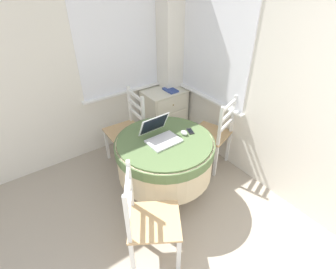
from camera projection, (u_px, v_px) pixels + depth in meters
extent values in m
cube|color=white|center=(15.00, 73.00, 2.74)|extent=(4.06, 0.06, 2.55)
cube|color=white|center=(118.00, 36.00, 3.18)|extent=(1.10, 0.01, 1.42)
cube|color=white|center=(125.00, 92.00, 3.56)|extent=(1.18, 0.07, 0.02)
cube|color=white|center=(215.00, 40.00, 3.02)|extent=(0.01, 1.10, 1.42)
cube|color=white|center=(208.00, 98.00, 3.41)|extent=(0.07, 1.18, 0.02)
cube|color=white|center=(170.00, 48.00, 3.54)|extent=(0.28, 0.28, 2.55)
cylinder|color=#4C3D2D|center=(165.00, 191.00, 3.06)|extent=(0.36, 0.36, 0.03)
cylinder|color=#4C3D2D|center=(165.00, 167.00, 2.86)|extent=(0.11, 0.11, 0.69)
cylinder|color=beige|center=(165.00, 157.00, 2.78)|extent=(1.00, 1.00, 0.41)
cylinder|color=#567042|center=(165.00, 146.00, 2.70)|extent=(1.03, 1.03, 0.10)
cylinder|color=#567042|center=(165.00, 141.00, 2.67)|extent=(0.97, 0.97, 0.02)
cube|color=silver|center=(164.00, 141.00, 2.63)|extent=(0.33, 0.24, 0.02)
cube|color=silver|center=(163.00, 139.00, 2.64)|extent=(0.29, 0.15, 0.00)
cube|color=silver|center=(154.00, 124.00, 2.68)|extent=(0.33, 0.11, 0.22)
cube|color=black|center=(154.00, 124.00, 2.67)|extent=(0.29, 0.10, 0.19)
ellipsoid|color=white|center=(184.00, 133.00, 2.73)|extent=(0.06, 0.09, 0.04)
cube|color=black|center=(190.00, 131.00, 2.79)|extent=(0.09, 0.12, 0.01)
cube|color=black|center=(190.00, 131.00, 2.79)|extent=(0.07, 0.09, 0.00)
cube|color=tan|center=(124.00, 131.00, 3.30)|extent=(0.44, 0.43, 0.02)
cube|color=white|center=(107.00, 144.00, 3.47)|extent=(0.04, 0.04, 0.45)
cube|color=white|center=(119.00, 159.00, 3.22)|extent=(0.04, 0.04, 0.45)
cube|color=white|center=(132.00, 136.00, 3.64)|extent=(0.04, 0.04, 0.45)
cube|color=white|center=(145.00, 148.00, 3.39)|extent=(0.04, 0.04, 0.45)
cube|color=white|center=(130.00, 104.00, 3.37)|extent=(0.03, 0.03, 0.49)
cube|color=white|center=(143.00, 115.00, 3.12)|extent=(0.03, 0.03, 0.49)
cube|color=white|center=(135.00, 96.00, 3.15)|extent=(0.03, 0.36, 0.04)
cube|color=white|center=(136.00, 105.00, 3.22)|extent=(0.03, 0.36, 0.04)
cube|color=white|center=(137.00, 114.00, 3.29)|extent=(0.03, 0.36, 0.04)
cube|color=tan|center=(210.00, 133.00, 3.27)|extent=(0.53, 0.54, 0.02)
cube|color=white|center=(203.00, 137.00, 3.61)|extent=(0.04, 0.04, 0.45)
cube|color=white|center=(189.00, 150.00, 3.36)|extent=(0.04, 0.04, 0.45)
cube|color=white|center=(228.00, 147.00, 3.43)|extent=(0.04, 0.04, 0.45)
cube|color=white|center=(216.00, 161.00, 3.18)|extent=(0.04, 0.04, 0.45)
cube|color=white|center=(233.00, 114.00, 3.16)|extent=(0.04, 0.04, 0.49)
cube|color=white|center=(220.00, 127.00, 2.91)|extent=(0.04, 0.04, 0.49)
cube|color=white|center=(229.00, 106.00, 2.93)|extent=(0.35, 0.14, 0.04)
cube|color=white|center=(228.00, 116.00, 3.00)|extent=(0.35, 0.14, 0.04)
cube|color=white|center=(226.00, 125.00, 3.07)|extent=(0.35, 0.14, 0.04)
cube|color=tan|center=(154.00, 221.00, 2.16)|extent=(0.58, 0.58, 0.02)
cube|color=white|center=(179.00, 257.00, 2.15)|extent=(0.05, 0.05, 0.45)
cube|color=white|center=(175.00, 220.00, 2.45)|extent=(0.05, 0.05, 0.45)
cube|color=white|center=(133.00, 259.00, 2.13)|extent=(0.05, 0.05, 0.45)
cube|color=white|center=(134.00, 222.00, 2.43)|extent=(0.05, 0.05, 0.45)
cube|color=white|center=(127.00, 220.00, 1.86)|extent=(0.04, 0.04, 0.49)
cube|color=white|center=(130.00, 184.00, 2.16)|extent=(0.04, 0.04, 0.49)
cube|color=white|center=(127.00, 183.00, 1.91)|extent=(0.21, 0.32, 0.04)
cube|color=white|center=(128.00, 195.00, 1.98)|extent=(0.21, 0.32, 0.04)
cube|color=white|center=(130.00, 207.00, 2.05)|extent=(0.21, 0.32, 0.04)
cube|color=silver|center=(164.00, 114.00, 3.89)|extent=(0.57, 0.42, 0.72)
cube|color=silver|center=(164.00, 91.00, 3.68)|extent=(0.59, 0.44, 0.02)
cube|color=white|center=(173.00, 105.00, 3.61)|extent=(0.50, 0.01, 0.20)
sphere|color=olive|center=(173.00, 105.00, 3.60)|extent=(0.02, 0.02, 0.02)
cube|color=white|center=(173.00, 120.00, 3.74)|extent=(0.50, 0.01, 0.20)
sphere|color=olive|center=(173.00, 120.00, 3.74)|extent=(0.02, 0.02, 0.02)
cube|color=white|center=(173.00, 134.00, 3.87)|extent=(0.50, 0.01, 0.20)
sphere|color=olive|center=(173.00, 134.00, 3.87)|extent=(0.02, 0.02, 0.02)
cube|color=#33478C|center=(170.00, 90.00, 3.66)|extent=(0.14, 0.22, 0.02)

